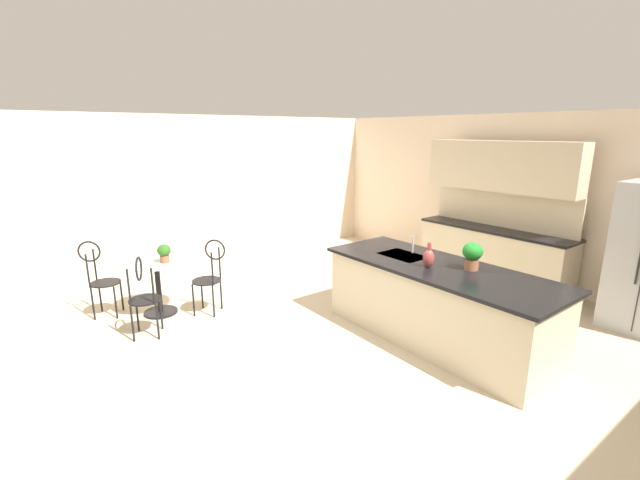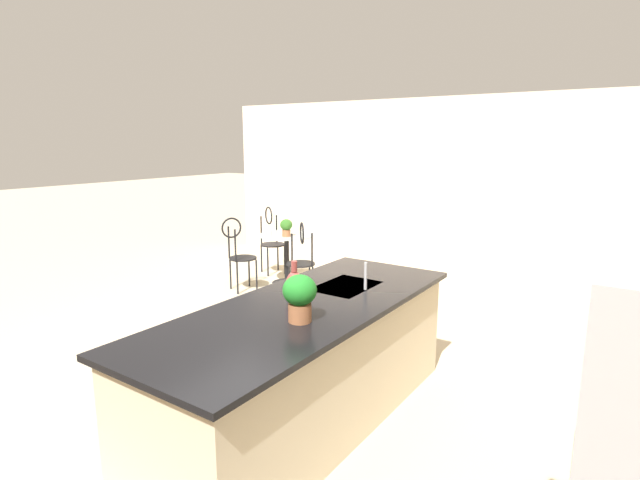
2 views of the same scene
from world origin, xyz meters
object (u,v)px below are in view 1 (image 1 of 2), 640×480
potted_plant_counter_near (472,254)px  vase_on_counter (429,258)px  chair_by_island (100,275)px  chair_near_window (210,273)px  bistro_table (158,282)px  chair_toward_desk (143,293)px  potted_plant_on_table (164,252)px

potted_plant_counter_near → vase_on_counter: (-0.35, -0.31, -0.07)m
potted_plant_counter_near → chair_by_island: bearing=-137.7°
chair_by_island → potted_plant_counter_near: (3.46, 3.15, 0.52)m
chair_near_window → chair_by_island: bearing=-124.4°
chair_near_window → vase_on_counter: bearing=35.6°
bistro_table → chair_by_island: 0.75m
chair_by_island → potted_plant_counter_near: size_ratio=3.35×
bistro_table → chair_toward_desk: size_ratio=0.77×
bistro_table → vase_on_counter: (2.72, 2.22, 0.58)m
potted_plant_on_table → chair_by_island: bearing=-125.8°
chair_by_island → chair_toward_desk: size_ratio=1.00×
bistro_table → vase_on_counter: bearing=39.2°
chair_by_island → vase_on_counter: size_ratio=3.62×
potted_plant_counter_near → potted_plant_on_table: bearing=-140.4°
potted_plant_counter_near → vase_on_counter: bearing=-138.4°
vase_on_counter → bistro_table: bearing=-140.8°
chair_near_window → potted_plant_on_table: size_ratio=4.26×
chair_by_island → chair_toward_desk: bearing=14.8°
chair_near_window → potted_plant_on_table: bearing=-122.3°
bistro_table → potted_plant_on_table: size_ratio=3.27×
chair_by_island → potted_plant_counter_near: potted_plant_counter_near is taller
bistro_table → chair_near_window: chair_near_window is taller
chair_toward_desk → bistro_table: bearing=150.4°
bistro_table → chair_toward_desk: chair_toward_desk is taller
chair_by_island → chair_toward_desk: same height
potted_plant_on_table → potted_plant_counter_near: bearing=39.6°
chair_near_window → chair_toward_desk: 0.94m
chair_toward_desk → potted_plant_counter_near: 3.81m
chair_near_window → vase_on_counter: 2.87m
chair_by_island → vase_on_counter: 4.24m
potted_plant_on_table → vase_on_counter: 3.37m
chair_near_window → vase_on_counter: (2.30, 1.65, 0.46)m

